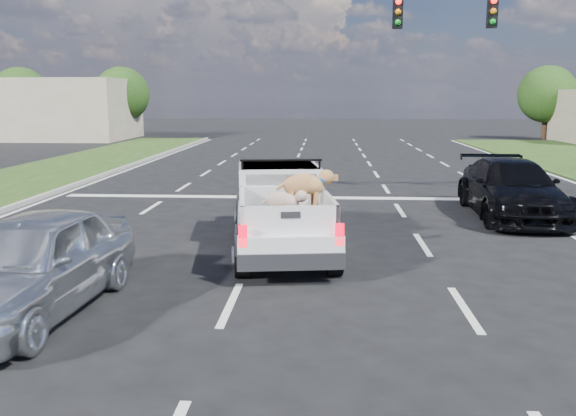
% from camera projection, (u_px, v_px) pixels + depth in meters
% --- Properties ---
extents(ground, '(160.00, 160.00, 0.00)m').
position_uv_depth(ground, '(346.00, 307.00, 9.11)').
color(ground, black).
rests_on(ground, ground).
extents(road_markings, '(17.75, 60.00, 0.01)m').
position_uv_depth(road_markings, '(338.00, 220.00, 15.55)').
color(road_markings, silver).
rests_on(road_markings, ground).
extents(building_left, '(10.00, 8.00, 4.40)m').
position_uv_depth(building_left, '(61.00, 109.00, 45.26)').
color(building_left, '#BCAB90').
rests_on(building_left, ground).
extents(tree_far_b, '(4.20, 4.20, 5.40)m').
position_uv_depth(tree_far_b, '(21.00, 95.00, 47.26)').
color(tree_far_b, '#332114').
rests_on(tree_far_b, ground).
extents(tree_far_c, '(4.20, 4.20, 5.40)m').
position_uv_depth(tree_far_c, '(122.00, 94.00, 46.79)').
color(tree_far_c, '#332114').
rests_on(tree_far_c, ground).
extents(tree_far_d, '(4.20, 4.20, 5.40)m').
position_uv_depth(tree_far_d, '(547.00, 94.00, 44.89)').
color(tree_far_d, '#332114').
rests_on(tree_far_d, ground).
extents(pickup_truck, '(2.42, 5.15, 1.86)m').
position_uv_depth(pickup_truck, '(282.00, 207.00, 12.48)').
color(pickup_truck, black).
rests_on(pickup_truck, ground).
extents(silver_sedan, '(2.04, 4.46, 1.48)m').
position_uv_depth(silver_sedan, '(31.00, 263.00, 8.74)').
color(silver_sedan, silver).
rests_on(silver_sedan, ground).
extents(black_coupe, '(2.22, 5.16, 1.48)m').
position_uv_depth(black_coupe, '(511.00, 189.00, 15.85)').
color(black_coupe, black).
rests_on(black_coupe, ground).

